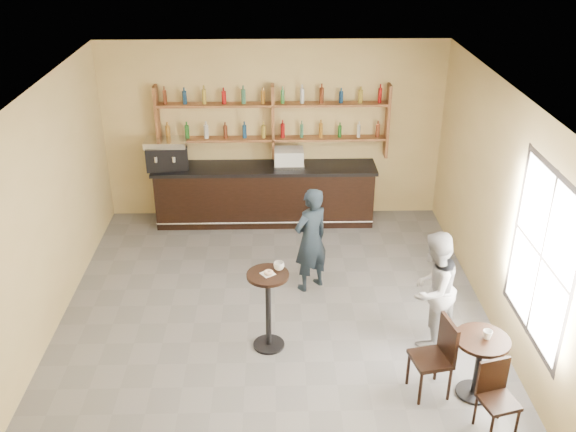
{
  "coord_description": "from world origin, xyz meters",
  "views": [
    {
      "loc": [
        0.01,
        -7.35,
        5.29
      ],
      "look_at": [
        0.2,
        0.8,
        1.25
      ],
      "focal_mm": 40.0,
      "sensor_mm": 36.0,
      "label": 1
    }
  ],
  "objects_px": {
    "bar_counter": "(265,194)",
    "chair_south": "(499,401)",
    "espresso_machine": "(167,154)",
    "pastry_case": "(289,158)",
    "chair_west": "(431,358)",
    "cafe_table": "(478,366)",
    "pedestal_table": "(268,311)",
    "patron_second": "(433,289)",
    "man_main": "(311,240)"
  },
  "relations": [
    {
      "from": "pastry_case",
      "to": "pedestal_table",
      "type": "relative_size",
      "value": 0.48
    },
    {
      "from": "man_main",
      "to": "patron_second",
      "type": "bearing_deg",
      "value": 101.6
    },
    {
      "from": "espresso_machine",
      "to": "cafe_table",
      "type": "height_order",
      "value": "espresso_machine"
    },
    {
      "from": "bar_counter",
      "to": "espresso_machine",
      "type": "distance_m",
      "value": 1.87
    },
    {
      "from": "chair_west",
      "to": "espresso_machine",
      "type": "bearing_deg",
      "value": -152.95
    },
    {
      "from": "man_main",
      "to": "cafe_table",
      "type": "xyz_separation_m",
      "value": [
        1.82,
        -2.39,
        -0.41
      ]
    },
    {
      "from": "espresso_machine",
      "to": "bar_counter",
      "type": "bearing_deg",
      "value": -7.48
    },
    {
      "from": "pedestal_table",
      "to": "chair_west",
      "type": "bearing_deg",
      "value": -25.98
    },
    {
      "from": "patron_second",
      "to": "cafe_table",
      "type": "bearing_deg",
      "value": 60.47
    },
    {
      "from": "pastry_case",
      "to": "chair_west",
      "type": "bearing_deg",
      "value": -78.39
    },
    {
      "from": "pedestal_table",
      "to": "patron_second",
      "type": "relative_size",
      "value": 0.69
    },
    {
      "from": "espresso_machine",
      "to": "chair_west",
      "type": "relative_size",
      "value": 0.73
    },
    {
      "from": "pastry_case",
      "to": "cafe_table",
      "type": "bearing_deg",
      "value": -72.69
    },
    {
      "from": "cafe_table",
      "to": "patron_second",
      "type": "bearing_deg",
      "value": 107.58
    },
    {
      "from": "man_main",
      "to": "patron_second",
      "type": "relative_size",
      "value": 1.02
    },
    {
      "from": "bar_counter",
      "to": "pedestal_table",
      "type": "relative_size",
      "value": 3.56
    },
    {
      "from": "chair_south",
      "to": "pastry_case",
      "type": "bearing_deg",
      "value": 96.9
    },
    {
      "from": "bar_counter",
      "to": "chair_west",
      "type": "relative_size",
      "value": 3.98
    },
    {
      "from": "pastry_case",
      "to": "patron_second",
      "type": "xyz_separation_m",
      "value": [
        1.76,
        -3.6,
        -0.42
      ]
    },
    {
      "from": "chair_west",
      "to": "chair_south",
      "type": "xyz_separation_m",
      "value": [
        0.6,
        -0.65,
        -0.06
      ]
    },
    {
      "from": "pastry_case",
      "to": "cafe_table",
      "type": "xyz_separation_m",
      "value": [
        2.09,
        -4.65,
        -0.82
      ]
    },
    {
      "from": "bar_counter",
      "to": "man_main",
      "type": "height_order",
      "value": "man_main"
    },
    {
      "from": "pastry_case",
      "to": "cafe_table",
      "type": "relative_size",
      "value": 0.65
    },
    {
      "from": "pedestal_table",
      "to": "bar_counter",
      "type": "bearing_deg",
      "value": 91.19
    },
    {
      "from": "chair_south",
      "to": "pedestal_table",
      "type": "bearing_deg",
      "value": 132.49
    },
    {
      "from": "bar_counter",
      "to": "chair_south",
      "type": "xyz_separation_m",
      "value": [
        2.57,
        -5.25,
        -0.1
      ]
    },
    {
      "from": "chair_south",
      "to": "patron_second",
      "type": "height_order",
      "value": "patron_second"
    },
    {
      "from": "chair_south",
      "to": "bar_counter",
      "type": "bearing_deg",
      "value": 100.83
    },
    {
      "from": "bar_counter",
      "to": "chair_south",
      "type": "height_order",
      "value": "bar_counter"
    },
    {
      "from": "espresso_machine",
      "to": "patron_second",
      "type": "relative_size",
      "value": 0.45
    },
    {
      "from": "espresso_machine",
      "to": "man_main",
      "type": "bearing_deg",
      "value": -50.87
    },
    {
      "from": "chair_west",
      "to": "patron_second",
      "type": "height_order",
      "value": "patron_second"
    },
    {
      "from": "pastry_case",
      "to": "man_main",
      "type": "height_order",
      "value": "man_main"
    },
    {
      "from": "chair_west",
      "to": "chair_south",
      "type": "bearing_deg",
      "value": 31.22
    },
    {
      "from": "chair_south",
      "to": "patron_second",
      "type": "xyz_separation_m",
      "value": [
        -0.38,
        1.65,
        0.37
      ]
    },
    {
      "from": "bar_counter",
      "to": "pedestal_table",
      "type": "bearing_deg",
      "value": -88.81
    },
    {
      "from": "patron_second",
      "to": "bar_counter",
      "type": "bearing_deg",
      "value": -105.83
    },
    {
      "from": "espresso_machine",
      "to": "chair_south",
      "type": "height_order",
      "value": "espresso_machine"
    },
    {
      "from": "espresso_machine",
      "to": "chair_south",
      "type": "relative_size",
      "value": 0.83
    },
    {
      "from": "pastry_case",
      "to": "chair_south",
      "type": "distance_m",
      "value": 5.72
    },
    {
      "from": "pedestal_table",
      "to": "cafe_table",
      "type": "relative_size",
      "value": 1.37
    },
    {
      "from": "pedestal_table",
      "to": "cafe_table",
      "type": "bearing_deg",
      "value": -21.71
    },
    {
      "from": "chair_west",
      "to": "chair_south",
      "type": "relative_size",
      "value": 1.15
    },
    {
      "from": "cafe_table",
      "to": "chair_south",
      "type": "relative_size",
      "value": 0.94
    },
    {
      "from": "bar_counter",
      "to": "chair_west",
      "type": "distance_m",
      "value": 5.0
    },
    {
      "from": "pastry_case",
      "to": "chair_west",
      "type": "xyz_separation_m",
      "value": [
        1.54,
        -4.6,
        -0.73
      ]
    },
    {
      "from": "bar_counter",
      "to": "patron_second",
      "type": "bearing_deg",
      "value": -58.71
    },
    {
      "from": "bar_counter",
      "to": "pastry_case",
      "type": "relative_size",
      "value": 7.48
    },
    {
      "from": "man_main",
      "to": "bar_counter",
      "type": "bearing_deg",
      "value": -109.32
    },
    {
      "from": "man_main",
      "to": "chair_west",
      "type": "relative_size",
      "value": 1.65
    }
  ]
}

